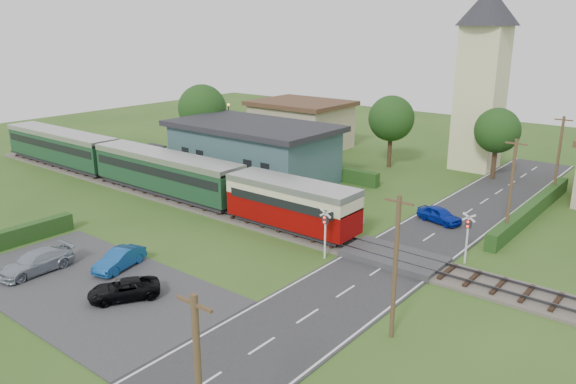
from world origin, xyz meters
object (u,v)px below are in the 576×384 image
Objects in this scene: station_building at (253,151)px; car_park_silver at (36,262)px; church_tower at (483,66)px; car_park_blue at (120,259)px; crossing_signal_far at (468,231)px; car_on_road at (439,215)px; train at (143,166)px; house_west at (301,124)px; pedestrian_near at (259,191)px; crossing_signal_near at (325,226)px; equipment_hut at (150,159)px; pedestrian_far at (161,167)px; car_park_dark at (124,289)px.

car_park_silver is (4.36, -23.89, -1.98)m from station_building.
car_park_silver is at bearing -104.58° from church_tower.
car_park_silver is at bearing -79.66° from station_building.
church_tower is 39.37m from car_park_blue.
church_tower is at bearing 74.59° from car_park_silver.
car_on_road is (-4.37, 5.91, -1.50)m from crossing_signal_far.
train is (-4.94, -8.99, -0.52)m from station_building.
station_building reaches higher than car_park_silver.
house_west is 35.26m from crossing_signal_far.
station_building is 8.66m from pedestrian_near.
crossing_signal_near is 2.07× the size of pedestrian_near.
equipment_hut is 1.62× the size of pedestrian_far.
station_building is 4.63× the size of car_on_road.
crossing_signal_near is 12.62m from car_park_blue.
crossing_signal_far is at bearing -69.98° from church_tower.
crossing_signal_near is at bearing 45.22° from car_park_silver.
car_on_road is (19.23, -0.70, -2.06)m from station_building.
car_on_road is 0.92× the size of car_park_dark.
crossing_signal_far is (28.60, -20.61, -0.65)m from house_west.
car_park_blue is at bearing -133.50° from crossing_signal_near.
pedestrian_near is (-17.51, 0.62, -0.90)m from crossing_signal_far.
station_building is 10.12× the size of pedestrian_near.
station_building reaches higher than crossing_signal_far.
pedestrian_near reaches higher than pedestrian_far.
equipment_hut is 14.10m from pedestrian_near.
pedestrian_near reaches higher than car_park_dark.
car_park_silver is at bearing -58.02° from train.
car_park_silver is 2.77× the size of pedestrian_near.
crossing_signal_near is 0.95× the size of car_on_road.
car_park_dark is at bearing 173.95° from car_on_road.
crossing_signal_near is (24.40, -5.61, 0.39)m from equipment_hut.
house_west is at bearing 144.23° from crossing_signal_far.
station_building is 24.51m from crossing_signal_far.
church_tower reaches higher than crossing_signal_near.
house_west is 20.05m from pedestrian_far.
car_park_silver reaches higher than car_on_road.
church_tower reaches higher than station_building.
crossing_signal_far reaches higher than car_on_road.
pedestrian_near reaches higher than car_on_road.
train is 13.18× the size of crossing_signal_near.
crossing_signal_near reaches higher than car_park_dark.
car_park_dark is at bearing -40.21° from train.
car_park_blue is at bearing -69.69° from house_west.
car_park_blue is at bearing -179.84° from car_park_dark.
pedestrian_near is 1.00× the size of pedestrian_far.
crossing_signal_near is (21.40, -25.41, -0.65)m from house_west.
pedestrian_near is (-1.68, 14.52, 0.57)m from car_park_blue.
equipment_hut is 1.61× the size of pedestrian_near.
car_park_dark is at bearing -130.68° from pedestrian_far.
train reaches higher than car_park_silver.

